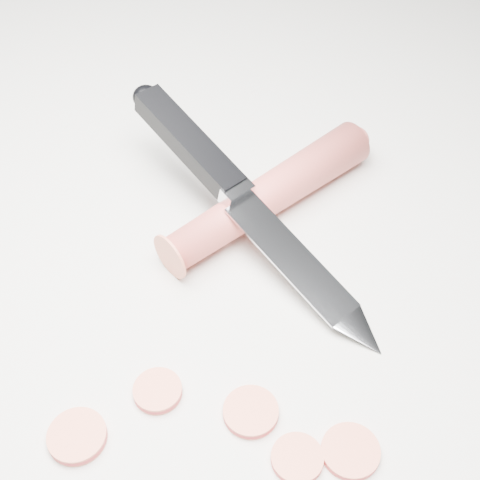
{
  "coord_description": "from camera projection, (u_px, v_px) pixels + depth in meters",
  "views": [
    {
      "loc": [
        0.01,
        -0.28,
        0.4
      ],
      "look_at": [
        -0.01,
        0.05,
        0.02
      ],
      "focal_mm": 50.0,
      "sensor_mm": 36.0,
      "label": 1
    }
  ],
  "objects": [
    {
      "name": "carrot_slice_3",
      "position": [
        158.0,
        391.0,
        0.44
      ],
      "size": [
        0.03,
        0.03,
        0.01
      ],
      "primitive_type": "cylinder",
      "color": "#E66A4A",
      "rests_on": "ground"
    },
    {
      "name": "carrot_slice_1",
      "position": [
        77.0,
        436.0,
        0.42
      ],
      "size": [
        0.04,
        0.04,
        0.01
      ],
      "primitive_type": "cylinder",
      "color": "#E66A4A",
      "rests_on": "ground"
    },
    {
      "name": "kitchen_knife",
      "position": [
        250.0,
        204.0,
        0.5
      ],
      "size": [
        0.22,
        0.22,
        0.08
      ],
      "primitive_type": null,
      "color": "#BABCC1",
      "rests_on": "ground"
    },
    {
      "name": "carrot",
      "position": [
        269.0,
        195.0,
        0.54
      ],
      "size": [
        0.16,
        0.17,
        0.03
      ],
      "primitive_type": "cylinder",
      "rotation": [
        1.57,
        0.0,
        -0.78
      ],
      "color": "#C4443C",
      "rests_on": "ground"
    },
    {
      "name": "carrot_slice_4",
      "position": [
        251.0,
        412.0,
        0.43
      ],
      "size": [
        0.04,
        0.04,
        0.01
      ],
      "primitive_type": "cylinder",
      "color": "#E66A4A",
      "rests_on": "ground"
    },
    {
      "name": "ground",
      "position": [
        248.0,
        313.0,
        0.48
      ],
      "size": [
        2.4,
        2.4,
        0.0
      ],
      "primitive_type": "plane",
      "color": "silver",
      "rests_on": "ground"
    },
    {
      "name": "carrot_slice_0",
      "position": [
        351.0,
        451.0,
        0.41
      ],
      "size": [
        0.04,
        0.04,
        0.01
      ],
      "primitive_type": "cylinder",
      "color": "#E66A4A",
      "rests_on": "ground"
    },
    {
      "name": "carrot_slice_2",
      "position": [
        297.0,
        458.0,
        0.41
      ],
      "size": [
        0.03,
        0.03,
        0.01
      ],
      "primitive_type": "cylinder",
      "color": "#E66A4A",
      "rests_on": "ground"
    }
  ]
}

